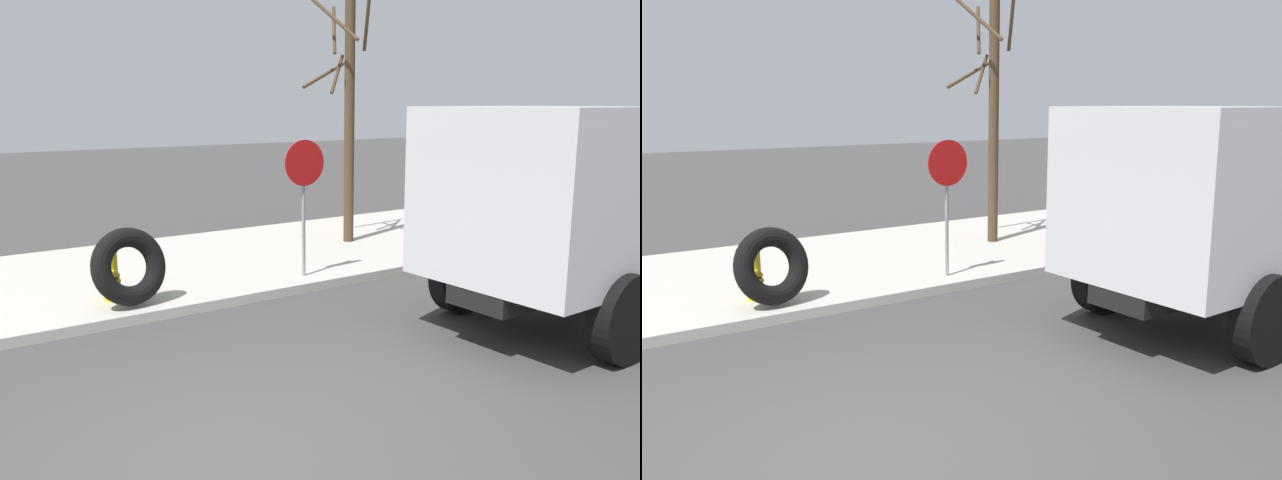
# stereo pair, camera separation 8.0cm
# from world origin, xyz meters

# --- Properties ---
(ground_plane) EXTENTS (80.00, 80.00, 0.00)m
(ground_plane) POSITION_xyz_m (0.00, 0.00, 0.00)
(ground_plane) COLOR #423F3F
(sidewalk_curb) EXTENTS (36.00, 5.00, 0.15)m
(sidewalk_curb) POSITION_xyz_m (0.00, 6.50, 0.07)
(sidewalk_curb) COLOR #BCB7AD
(sidewalk_curb) RESTS_ON ground
(fire_hydrant) EXTENTS (0.26, 0.59, 0.91)m
(fire_hydrant) POSITION_xyz_m (0.68, 4.87, 0.64)
(fire_hydrant) COLOR yellow
(fire_hydrant) RESTS_ON sidewalk_curb
(loose_tire) EXTENTS (1.20, 0.71, 1.17)m
(loose_tire) POSITION_xyz_m (0.83, 4.45, 0.74)
(loose_tire) COLOR black
(loose_tire) RESTS_ON sidewalk_curb
(stop_sign) EXTENTS (0.76, 0.08, 2.30)m
(stop_sign) POSITION_xyz_m (3.85, 4.46, 1.75)
(stop_sign) COLOR gray
(stop_sign) RESTS_ON sidewalk_curb
(dump_truck_gray) EXTENTS (7.07, 2.97, 3.00)m
(dump_truck_gray) POSITION_xyz_m (7.07, 0.68, 1.61)
(dump_truck_gray) COLOR slate
(dump_truck_gray) RESTS_ON ground
(bare_tree) EXTENTS (1.46, 1.57, 5.24)m
(bare_tree) POSITION_xyz_m (6.21, 6.40, 2.96)
(bare_tree) COLOR #4C3823
(bare_tree) RESTS_ON sidewalk_curb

